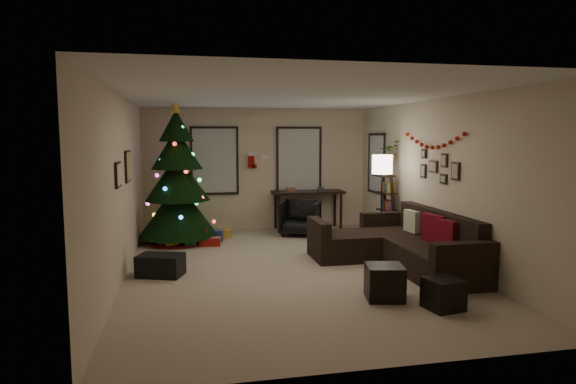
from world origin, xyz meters
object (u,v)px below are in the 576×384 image
object	(u,v)px
sofa	(401,247)
desk_chair	(300,218)
desk	(308,195)
christmas_tree	(178,183)
bookshelf	(388,205)

from	to	relation	value
sofa	desk_chair	size ratio (longest dim) A/B	3.84
sofa	desk	world-z (taller)	sofa
christmas_tree	desk	world-z (taller)	christmas_tree
sofa	desk_chair	distance (m)	2.90
sofa	bookshelf	size ratio (longest dim) A/B	1.87
sofa	desk	xyz separation A→B (m)	(-0.72, 3.35, 0.47)
sofa	desk	bearing A→B (deg)	102.12
christmas_tree	bookshelf	distance (m)	4.14
sofa	desk_chair	world-z (taller)	sofa
christmas_tree	sofa	world-z (taller)	christmas_tree
sofa	bookshelf	xyz separation A→B (m)	(0.47, 1.66, 0.45)
desk	bookshelf	world-z (taller)	bookshelf
sofa	bookshelf	world-z (taller)	bookshelf
desk	desk_chair	size ratio (longest dim) A/B	2.14
christmas_tree	desk_chair	xyz separation A→B (m)	(2.51, 0.21, -0.80)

